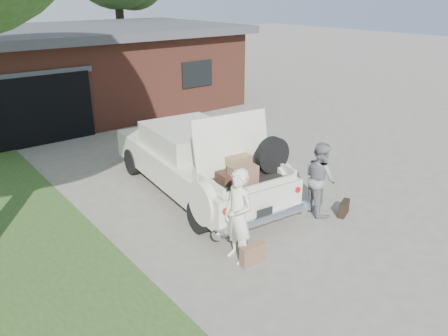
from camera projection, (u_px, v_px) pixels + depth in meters
ground at (241, 224)px, 9.29m from camera, size 90.00×90.00×0.00m
house at (76, 70)px, 17.55m from camera, size 12.80×7.80×3.30m
sedan at (197, 160)px, 10.56m from camera, size 2.67×5.70×2.27m
woman_left at (238, 216)px, 7.75m from camera, size 0.44×0.66×1.78m
woman_right at (320, 178)px, 9.50m from camera, size 0.85×0.96×1.64m
suitcase_left at (253, 254)px, 7.88m from camera, size 0.51×0.20×0.39m
suitcase_right at (344, 208)px, 9.61m from camera, size 0.45×0.29×0.33m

